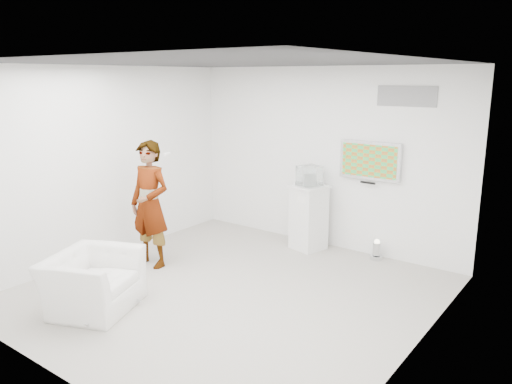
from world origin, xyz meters
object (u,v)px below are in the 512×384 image
person (150,204)px  floor_uplight (377,250)px  pedestal (309,217)px  tv (370,160)px  armchair (93,282)px

person → floor_uplight: size_ratio=6.14×
person → pedestal: 2.62m
floor_uplight → pedestal: bearing=-170.2°
floor_uplight → tv: bearing=153.0°
person → pedestal: (1.54, 2.08, -0.42)m
tv → floor_uplight: 1.42m
person → pedestal: size_ratio=1.77×
armchair → pedestal: size_ratio=1.00×
pedestal → floor_uplight: pedestal is taller
pedestal → floor_uplight: (1.14, 0.20, -0.39)m
tv → armchair: 4.45m
tv → armchair: bearing=-116.3°
person → armchair: (0.53, -1.45, -0.61)m
tv → armchair: size_ratio=0.92×
person → pedestal: bearing=49.4°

